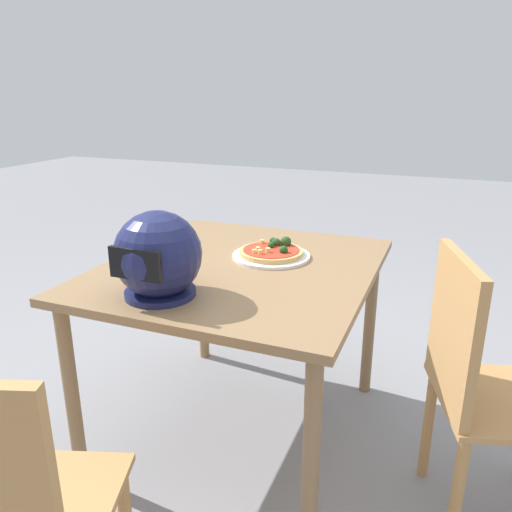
{
  "coord_description": "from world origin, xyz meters",
  "views": [
    {
      "loc": [
        -0.71,
        1.61,
        1.35
      ],
      "look_at": [
        -0.04,
        -0.06,
        0.75
      ],
      "focal_mm": 35.12,
      "sensor_mm": 36.0,
      "label": 1
    }
  ],
  "objects_px": {
    "dining_table": "(240,285)",
    "chair_side": "(479,381)",
    "pizza": "(272,251)",
    "motorcycle_helmet": "(158,256)",
    "drinking_glass": "(139,246)"
  },
  "relations": [
    {
      "from": "dining_table",
      "to": "pizza",
      "type": "height_order",
      "value": "pizza"
    },
    {
      "from": "dining_table",
      "to": "chair_side",
      "type": "distance_m",
      "value": 0.87
    },
    {
      "from": "pizza",
      "to": "motorcycle_helmet",
      "type": "distance_m",
      "value": 0.54
    },
    {
      "from": "dining_table",
      "to": "pizza",
      "type": "xyz_separation_m",
      "value": [
        -0.08,
        -0.13,
        0.11
      ]
    },
    {
      "from": "pizza",
      "to": "dining_table",
      "type": "bearing_deg",
      "value": 58.83
    },
    {
      "from": "pizza",
      "to": "chair_side",
      "type": "height_order",
      "value": "chair_side"
    },
    {
      "from": "motorcycle_helmet",
      "to": "chair_side",
      "type": "height_order",
      "value": "motorcycle_helmet"
    },
    {
      "from": "pizza",
      "to": "drinking_glass",
      "type": "xyz_separation_m",
      "value": [
        0.44,
        0.25,
        0.04
      ]
    },
    {
      "from": "dining_table",
      "to": "motorcycle_helmet",
      "type": "bearing_deg",
      "value": 72.33
    },
    {
      "from": "chair_side",
      "to": "dining_table",
      "type": "bearing_deg",
      "value": -8.75
    },
    {
      "from": "pizza",
      "to": "motorcycle_helmet",
      "type": "height_order",
      "value": "motorcycle_helmet"
    },
    {
      "from": "pizza",
      "to": "chair_side",
      "type": "bearing_deg",
      "value": 161.19
    },
    {
      "from": "dining_table",
      "to": "chair_side",
      "type": "xyz_separation_m",
      "value": [
        -0.85,
        0.13,
        -0.14
      ]
    },
    {
      "from": "drinking_glass",
      "to": "chair_side",
      "type": "height_order",
      "value": "chair_side"
    },
    {
      "from": "drinking_glass",
      "to": "dining_table",
      "type": "bearing_deg",
      "value": -161.39
    }
  ]
}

